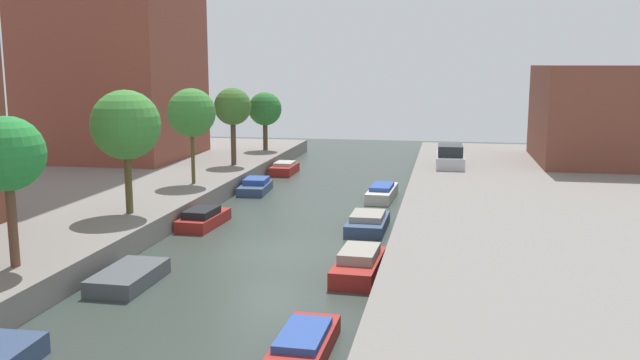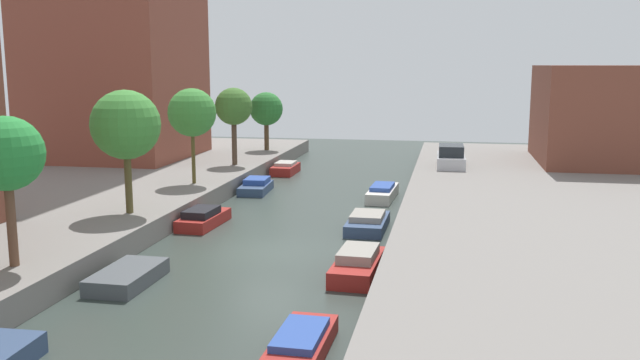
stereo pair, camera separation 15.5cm
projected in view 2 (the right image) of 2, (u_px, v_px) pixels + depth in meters
The scene contains 16 objects.
ground_plane at pixel (266, 252), 27.49m from camera, with size 84.00×84.00×0.00m, color #333D38.
low_block_right at pixel (617, 115), 45.01m from camera, with size 10.00×10.40×6.45m, color brown.
street_tree_1 at pixel (6, 155), 21.60m from camera, with size 2.41×2.41×4.92m.
street_tree_2 at pixel (126, 125), 29.47m from camera, with size 3.04×3.04×5.44m.
street_tree_3 at pixel (192, 113), 36.96m from camera, with size 2.65×2.65×5.25m.
street_tree_4 at pixel (234, 107), 43.98m from camera, with size 2.42×2.42×5.03m.
street_tree_5 at pixel (266, 109), 51.74m from camera, with size 2.54×2.54×4.44m.
parked_car at pixel (451, 158), 43.61m from camera, with size 1.84×4.27×1.43m.
moored_boat_left_2 at pixel (127, 277), 23.39m from camera, with size 1.71×3.29×0.56m.
moored_boat_left_3 at pixel (203, 218), 31.84m from camera, with size 1.59×3.59×0.89m.
moored_boat_left_4 at pixel (256, 186), 40.29m from camera, with size 1.74×3.39×0.83m.
moored_boat_left_5 at pixel (285, 169), 47.12m from camera, with size 1.47×3.22×0.82m.
moored_boat_right_1 at pixel (299, 347), 17.52m from camera, with size 1.41×4.09×0.68m.
moored_boat_right_2 at pixel (358, 264), 24.40m from camera, with size 1.64×3.89×0.97m.
moored_boat_right_3 at pixel (368, 222), 31.20m from camera, with size 1.73×3.76×0.79m.
moored_boat_right_4 at pixel (383, 192), 38.31m from camera, with size 1.51×4.32×0.83m.
Camera 2 is at (7.20, -25.70, 7.52)m, focal length 38.04 mm.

